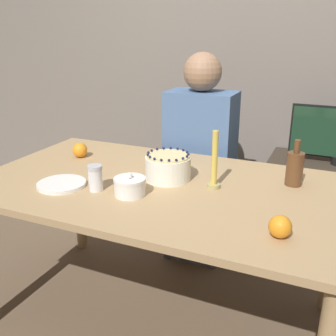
{
  "coord_description": "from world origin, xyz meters",
  "views": [
    {
      "loc": [
        0.7,
        -1.47,
        1.39
      ],
      "look_at": [
        0.02,
        0.07,
        0.79
      ],
      "focal_mm": 42.0,
      "sensor_mm": 36.0,
      "label": 1
    }
  ],
  "objects_px": {
    "cake": "(168,167)",
    "person_man_blue_shirt": "(200,172)",
    "sugar_shaker": "(95,178)",
    "bottle": "(295,168)",
    "sugar_bowl": "(130,186)",
    "candle": "(214,166)"
  },
  "relations": [
    {
      "from": "cake",
      "to": "candle",
      "type": "bearing_deg",
      "value": -3.88
    },
    {
      "from": "bottle",
      "to": "cake",
      "type": "bearing_deg",
      "value": -163.39
    },
    {
      "from": "sugar_bowl",
      "to": "candle",
      "type": "height_order",
      "value": "candle"
    },
    {
      "from": "sugar_bowl",
      "to": "sugar_shaker",
      "type": "xyz_separation_m",
      "value": [
        -0.16,
        -0.01,
        0.02
      ]
    },
    {
      "from": "person_man_blue_shirt",
      "to": "sugar_shaker",
      "type": "bearing_deg",
      "value": 78.57
    },
    {
      "from": "sugar_shaker",
      "to": "bottle",
      "type": "height_order",
      "value": "bottle"
    },
    {
      "from": "candle",
      "to": "sugar_shaker",
      "type": "bearing_deg",
      "value": -153.17
    },
    {
      "from": "candle",
      "to": "cake",
      "type": "bearing_deg",
      "value": 176.12
    },
    {
      "from": "cake",
      "to": "person_man_blue_shirt",
      "type": "height_order",
      "value": "person_man_blue_shirt"
    },
    {
      "from": "cake",
      "to": "bottle",
      "type": "height_order",
      "value": "bottle"
    },
    {
      "from": "sugar_bowl",
      "to": "sugar_shaker",
      "type": "relative_size",
      "value": 1.2
    },
    {
      "from": "candle",
      "to": "bottle",
      "type": "xyz_separation_m",
      "value": [
        0.31,
        0.17,
        -0.02
      ]
    },
    {
      "from": "cake",
      "to": "bottle",
      "type": "xyz_separation_m",
      "value": [
        0.53,
        0.16,
        0.02
      ]
    },
    {
      "from": "cake",
      "to": "sugar_shaker",
      "type": "distance_m",
      "value": 0.33
    },
    {
      "from": "cake",
      "to": "sugar_bowl",
      "type": "relative_size",
      "value": 1.55
    },
    {
      "from": "sugar_shaker",
      "to": "bottle",
      "type": "bearing_deg",
      "value": 27.82
    },
    {
      "from": "bottle",
      "to": "sugar_bowl",
      "type": "bearing_deg",
      "value": -147.3
    },
    {
      "from": "sugar_bowl",
      "to": "candle",
      "type": "bearing_deg",
      "value": 36.12
    },
    {
      "from": "sugar_bowl",
      "to": "bottle",
      "type": "relative_size",
      "value": 0.65
    },
    {
      "from": "person_man_blue_shirt",
      "to": "cake",
      "type": "bearing_deg",
      "value": 95.26
    },
    {
      "from": "cake",
      "to": "person_man_blue_shirt",
      "type": "distance_m",
      "value": 0.66
    },
    {
      "from": "sugar_shaker",
      "to": "person_man_blue_shirt",
      "type": "height_order",
      "value": "person_man_blue_shirt"
    }
  ]
}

